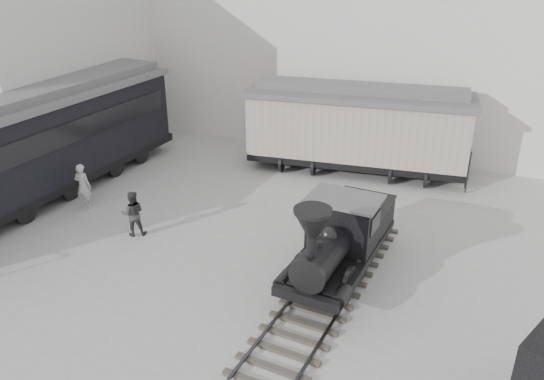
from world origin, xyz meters
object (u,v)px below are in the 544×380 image
at_px(boxcar, 357,127).
at_px(visitor_b, 133,214).
at_px(locomotive, 338,244).
at_px(visitor_a, 83,186).
at_px(passenger_coach, 30,146).

xyz_separation_m(boxcar, visitor_b, (-5.66, -8.42, -1.23)).
relative_size(locomotive, boxcar, 0.93).
distance_m(boxcar, visitor_a, 11.38).
relative_size(passenger_coach, visitor_b, 9.42).
height_order(passenger_coach, visitor_a, passenger_coach).
bearing_deg(locomotive, visitor_a, 178.90).
relative_size(locomotive, passenger_coach, 0.60).
distance_m(boxcar, visitor_b, 10.22).
bearing_deg(boxcar, passenger_coach, -151.00).
bearing_deg(visitor_b, boxcar, -154.92).
xyz_separation_m(boxcar, visitor_a, (-8.62, -7.33, -1.15)).
bearing_deg(locomotive, boxcar, 105.09).
relative_size(boxcar, passenger_coach, 0.64).
relative_size(locomotive, visitor_a, 5.09).
bearing_deg(boxcar, locomotive, -85.56).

